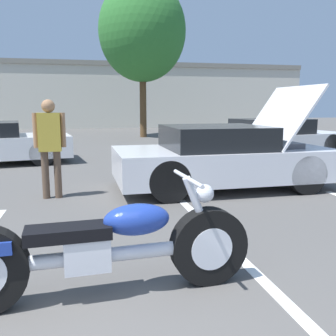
% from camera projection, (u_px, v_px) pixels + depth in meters
% --- Properties ---
extents(parking_stripe_back, '(0.12, 5.02, 0.01)m').
position_uv_depth(parking_stripe_back, '(243.00, 260.00, 3.80)').
color(parking_stripe_back, white).
rests_on(parking_stripe_back, ground).
extents(far_building, '(32.00, 4.20, 4.40)m').
position_uv_depth(far_building, '(77.00, 94.00, 26.15)').
color(far_building, beige).
rests_on(far_building, ground).
extents(tree_background, '(4.09, 4.09, 7.34)m').
position_uv_depth(tree_background, '(142.00, 31.00, 17.52)').
color(tree_background, brown).
rests_on(tree_background, ground).
extents(motorcycle, '(2.51, 0.70, 0.98)m').
position_uv_depth(motorcycle, '(104.00, 249.00, 3.03)').
color(motorcycle, black).
rests_on(motorcycle, ground).
extents(show_car_hood_open, '(4.06, 1.94, 1.92)m').
position_uv_depth(show_car_hood_open, '(224.00, 157.00, 7.07)').
color(show_car_hood_open, silver).
rests_on(show_car_hood_open, ground).
extents(parked_car_right_row, '(4.88, 2.87, 1.14)m').
position_uv_depth(parked_car_right_row, '(274.00, 138.00, 11.64)').
color(parked_car_right_row, white).
rests_on(parked_car_right_row, ground).
extents(spectator_midground, '(0.52, 0.22, 1.65)m').
position_uv_depth(spectator_midground, '(50.00, 140.00, 6.21)').
color(spectator_midground, brown).
rests_on(spectator_midground, ground).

